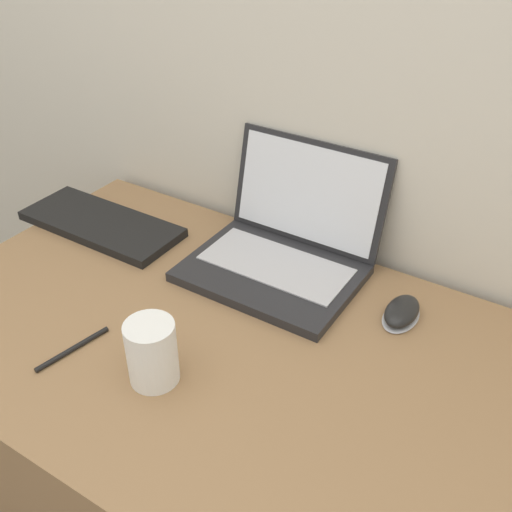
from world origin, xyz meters
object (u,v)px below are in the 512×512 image
computer_mouse (402,312)px  external_keyboard (101,224)px  laptop (284,245)px  pen (73,349)px  drink_cup (152,352)px

computer_mouse → external_keyboard: computer_mouse is taller
laptop → external_keyboard: bearing=-167.5°
external_keyboard → pen: bearing=-52.5°
laptop → computer_mouse: laptop is taller
laptop → drink_cup: 0.39m
laptop → drink_cup: bearing=-92.4°
laptop → drink_cup: size_ratio=3.04×
computer_mouse → pen: bearing=-139.1°
pen → computer_mouse: bearing=40.9°
computer_mouse → external_keyboard: (-0.69, -0.06, -0.00)m
laptop → computer_mouse: bearing=-6.7°
computer_mouse → pen: computer_mouse is taller
pen → external_keyboard: bearing=127.5°
drink_cup → external_keyboard: 0.51m
computer_mouse → external_keyboard: 0.70m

